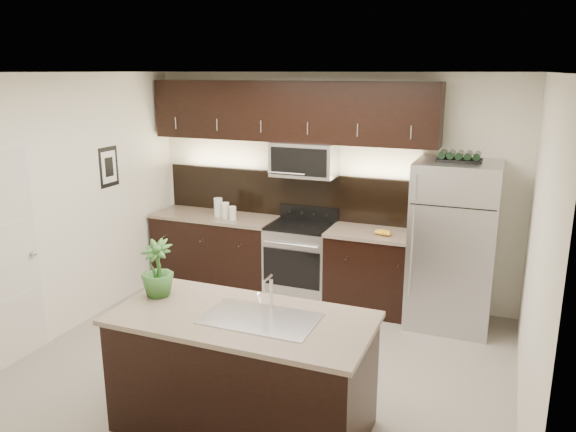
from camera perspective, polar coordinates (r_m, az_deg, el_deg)
The scene contains 12 objects.
ground at distance 5.51m, azimuth -2.60°, elevation -14.95°, with size 4.50×4.50×0.00m, color gray.
room_walls at distance 4.92m, azimuth -4.18°, elevation 2.57°, with size 4.52×4.02×2.71m.
counter_run at distance 6.90m, azimuth -0.31°, elevation -4.40°, with size 3.51×0.65×0.94m.
upper_fixtures at distance 6.68m, azimuth 0.36°, elevation 9.63°, with size 3.49×0.40×1.66m.
island at distance 4.48m, azimuth -4.58°, elevation -15.53°, with size 1.96×0.96×0.94m.
sink_faucet at distance 4.21m, azimuth -2.79°, elevation -10.16°, with size 0.84×0.50×0.28m.
refrigerator at distance 6.28m, azimuth 16.41°, elevation -2.83°, with size 0.87×0.79×1.80m, color #B2B2B7.
wine_rack at distance 6.07m, azimuth 17.05°, elevation 5.77°, with size 0.45×0.28×0.10m.
plant at distance 4.65m, azimuth -13.15°, elevation -5.21°, with size 0.26×0.26×0.47m, color #2F6026.
canisters at distance 7.00m, azimuth -6.55°, elevation 0.66°, with size 0.34×0.18×0.24m.
french_press at distance 6.29m, azimuth 12.76°, elevation -1.20°, with size 0.10×0.10×0.28m.
bananas at distance 6.35m, azimuth 9.25°, elevation -1.57°, with size 0.20×0.15×0.06m, color gold.
Camera 1 is at (2.00, -4.36, 2.72)m, focal length 35.00 mm.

